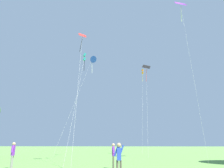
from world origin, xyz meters
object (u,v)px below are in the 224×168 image
Objects in this scene: kite_blue_delta at (92,59)px; kite_teal_box at (84,59)px; kite_red_high at (82,43)px; kite_black_large at (146,71)px; person_foreground_watcher at (13,153)px; kite_purple_streamer at (181,9)px; person_in_blue_jacket at (119,157)px; kite_orange_box at (143,73)px; person_far_back at (113,153)px.

kite_teal_box is at bearing -84.89° from kite_blue_delta.
kite_red_high is 0.86× the size of kite_black_large.
kite_red_high is 13.17m from person_foreground_watcher.
person_foreground_watcher is at bearing -116.52° from kite_red_high.
kite_black_large is (-4.41, 11.30, -4.99)m from kite_purple_streamer.
kite_red_high reaches higher than person_in_blue_jacket.
kite_blue_delta is at bearing -118.96° from kite_orange_box.
kite_red_high is 13.07m from person_far_back.
person_in_blue_jacket is at bearing -24.87° from person_foreground_watcher.
kite_orange_box is 0.85× the size of kite_purple_streamer.
kite_teal_box is at bearing 118.89° from person_far_back.
kite_red_high is 7.74× the size of person_foreground_watcher.
kite_purple_streamer is 1.74× the size of kite_teal_box.
person_in_blue_jacket is at bearing -64.23° from kite_red_high.
kite_black_large is 9.40× the size of person_in_blue_jacket.
kite_blue_delta reaches higher than person_foreground_watcher.
kite_purple_streamer is at bearing -68.67° from kite_black_large.
kite_orange_box is at bearing 71.72° from person_foreground_watcher.
kite_red_high is at bearing 63.48° from person_foreground_watcher.
person_foreground_watcher is (-2.10, -16.68, -13.56)m from kite_blue_delta.
kite_black_large is at bearing 80.14° from person_far_back.
kite_black_large reaches higher than kite_teal_box.
kite_blue_delta is at bearing 95.13° from kite_red_high.
person_in_blue_jacket is (-2.83, -35.55, -16.03)m from kite_orange_box.
kite_red_high is 15.61m from person_in_blue_jacket.
kite_blue_delta is 8.91m from kite_teal_box.
kite_orange_box is 10.05× the size of person_foreground_watcher.
kite_red_high is at bearing -84.87° from kite_blue_delta.
person_foreground_watcher is at bearing 155.13° from person_in_blue_jacket.
person_in_blue_jacket is (7.73, -3.58, -0.05)m from person_foreground_watcher.
person_foreground_watcher is (-15.31, -11.93, -18.42)m from kite_purple_streamer.
kite_orange_box reaches higher than kite_red_high.
kite_blue_delta is 1.11× the size of kite_red_high.
kite_black_large is (7.84, 17.11, 2.18)m from kite_red_high.
kite_purple_streamer is 26.76m from person_foreground_watcher.
kite_red_high is at bearing -114.63° from kite_black_large.
person_foreground_watcher is at bearing -108.65° from kite_teal_box.
kite_teal_box reaches higher than person_in_blue_jacket.
kite_blue_delta is at bearing 82.81° from person_foreground_watcher.
person_far_back is (4.17, -7.55, -10.35)m from kite_teal_box.
kite_orange_box is 39.10m from person_in_blue_jacket.
kite_purple_streamer is at bearing 15.72° from kite_teal_box.
kite_black_large is 8.99× the size of person_foreground_watcher.
person_in_blue_jacket is (5.63, -20.26, -13.60)m from kite_blue_delta.
kite_purple_streamer is (12.25, 5.81, 7.17)m from kite_red_high.
kite_red_high is at bearing 115.77° from person_in_blue_jacket.
person_foreground_watcher is 1.05× the size of person_in_blue_jacket.
person_in_blue_jacket is at bearing -80.75° from person_far_back.
kite_blue_delta is 10.96m from kite_black_large.
person_foreground_watcher is (-10.89, -23.22, -13.44)m from kite_black_large.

